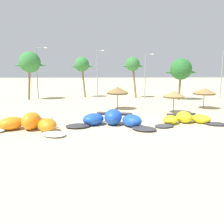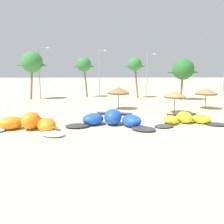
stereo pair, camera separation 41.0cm
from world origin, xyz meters
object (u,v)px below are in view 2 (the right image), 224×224
palm_left_of_gap (135,65)px  palm_leftmost (32,63)px  beach_umbrella_near_palms (206,91)px  palm_left (84,65)px  kite_left (112,120)px  palm_center_left (183,69)px  lamppost_east_center (148,73)px  lamppost_west_center (100,71)px  lamppost_west (40,70)px  kite_left_of_center (186,119)px  beach_umbrella_near_van (119,90)px  beach_umbrella_middle (175,94)px  kite_far_left (29,124)px

palm_left_of_gap → palm_leftmost: bearing=-173.7°
beach_umbrella_near_palms → palm_left: (-17.61, 13.95, 3.69)m
kite_left → palm_center_left: (12.53, 18.90, 4.68)m
palm_left → lamppost_east_center: size_ratio=0.94×
palm_left_of_gap → palm_left: bearing=172.8°
palm_left → palm_left_of_gap: size_ratio=1.01×
lamppost_west_center → lamppost_east_center: size_ratio=1.09×
lamppost_east_center → lamppost_west: bearing=176.7°
kite_left_of_center → palm_left: bearing=117.9°
beach_umbrella_near_van → beach_umbrella_middle: size_ratio=1.11×
lamppost_west → beach_umbrella_near_palms: bearing=-26.5°
palm_leftmost → lamppost_east_center: palm_leftmost is taller
kite_left_of_center → beach_umbrella_near_van: (-6.21, 8.81, 2.08)m
palm_leftmost → palm_left_of_gap: bearing=6.3°
beach_umbrella_near_palms → palm_left_of_gap: bearing=122.7°
beach_umbrella_middle → palm_left: bearing=126.4°
beach_umbrella_near_van → kite_left: bearing=-96.4°
beach_umbrella_middle → lamppost_west: (-20.39, 15.70, 2.91)m
palm_leftmost → lamppost_east_center: bearing=2.2°
palm_center_left → lamppost_west: lamppost_west is taller
kite_left_of_center → palm_left: 26.42m
beach_umbrella_near_palms → palm_left: bearing=141.6°
lamppost_west → lamppost_east_center: bearing=-3.3°
palm_leftmost → palm_left: bearing=20.2°
beach_umbrella_middle → palm_left_of_gap: (-3.11, 15.78, 3.80)m
beach_umbrella_middle → palm_center_left: bearing=68.9°
palm_left_of_gap → lamppost_east_center: size_ratio=0.93×
beach_umbrella_near_palms → palm_center_left: (-0.29, 9.37, 2.90)m
palm_leftmost → palm_center_left: bearing=-3.1°
lamppost_east_center → beach_umbrella_near_palms: bearing=-62.8°
palm_left_of_gap → lamppost_west_center: size_ratio=0.86×
palm_left_of_gap → kite_far_left: bearing=-116.6°
palm_left_of_gap → palm_center_left: palm_left_of_gap is taller
beach_umbrella_near_van → lamppost_east_center: size_ratio=0.37×
palm_leftmost → palm_center_left: size_ratio=1.16×
beach_umbrella_near_van → lamppost_west: lamppost_west is taller
lamppost_west → beach_umbrella_middle: bearing=-37.6°
beach_umbrella_near_palms → lamppost_west: 28.58m
beach_umbrella_near_palms → kite_left: bearing=-143.4°
kite_left → palm_leftmost: (-13.44, 20.30, 5.85)m
kite_left → beach_umbrella_near_van: size_ratio=2.85×
beach_umbrella_near_van → lamppost_west_center: lamppost_west_center is taller
kite_left → kite_left_of_center: kite_left is taller
kite_left_of_center → beach_umbrella_near_van: 10.98m
palm_leftmost → lamppost_west: lamppost_west is taller
kite_far_left → beach_umbrella_near_van: size_ratio=2.64×
kite_far_left → beach_umbrella_near_van: beach_umbrella_near_van is taller
kite_far_left → kite_left: 7.51m
beach_umbrella_middle → kite_far_left: bearing=-151.7°
lamppost_west → kite_far_left: bearing=-77.4°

